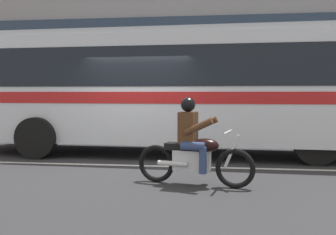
{
  "coord_description": "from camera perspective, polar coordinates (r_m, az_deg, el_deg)",
  "views": [
    {
      "loc": [
        1.97,
        -9.19,
        1.64
      ],
      "look_at": [
        0.83,
        -0.62,
        1.1
      ],
      "focal_mm": 41.92,
      "sensor_mm": 36.0,
      "label": 1
    }
  ],
  "objects": [
    {
      "name": "motorcycle_with_rider",
      "position": [
        6.98,
        3.74,
        -4.53
      ],
      "size": [
        2.11,
        0.73,
        1.56
      ],
      "color": "black",
      "rests_on": "ground_plane"
    },
    {
      "name": "lane_center_stripe",
      "position": [
        8.96,
        -5.32,
        -6.95
      ],
      "size": [
        26.6,
        0.14,
        0.01
      ],
      "primitive_type": "cube",
      "color": "silver",
      "rests_on": "ground_plane"
    },
    {
      "name": "fire_hydrant",
      "position": [
        13.37,
        -1.64,
        -1.24
      ],
      "size": [
        0.22,
        0.3,
        0.75
      ],
      "color": "gold",
      "rests_on": "sidewalk_curb"
    },
    {
      "name": "transit_bus",
      "position": [
        10.43,
        2.16,
        4.91
      ],
      "size": [
        11.6,
        3.05,
        3.22
      ],
      "color": "silver",
      "rests_on": "ground_plane"
    },
    {
      "name": "sidewalk_curb",
      "position": [
        14.51,
        -0.3,
        -2.62
      ],
      "size": [
        28.0,
        3.8,
        0.15
      ],
      "primitive_type": "cube",
      "color": "#B7B2A8",
      "rests_on": "ground_plane"
    },
    {
      "name": "ground_plane",
      "position": [
        9.54,
        -4.51,
        -6.33
      ],
      "size": [
        60.0,
        60.0,
        0.0
      ],
      "primitive_type": "plane",
      "color": "#2B2B2D"
    }
  ]
}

